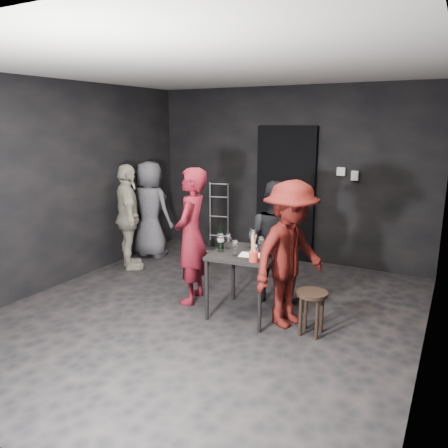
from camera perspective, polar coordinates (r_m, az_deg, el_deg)
The scene contains 26 objects.
floor at distance 5.14m, azimuth -2.19°, elevation -11.63°, with size 4.50×5.00×0.02m, color black.
ceiling at distance 4.70m, azimuth -2.49°, elevation 19.79°, with size 4.50×5.00×0.02m, color silver.
wall_back at distance 6.98m, azimuth 8.30°, elevation 6.41°, with size 4.50×0.04×2.70m, color black.
wall_left at distance 6.19m, azimuth -20.60°, elevation 4.84°, with size 0.04×5.00×2.70m, color black.
wall_right at distance 4.09m, azimuth 25.87°, elevation 0.44°, with size 0.04×5.00×2.70m, color black.
doorway at distance 6.97m, azimuth 8.05°, elevation 3.91°, with size 0.95×0.10×2.10m, color black.
wallbox_upper at distance 6.68m, azimuth 15.07°, elevation 6.65°, with size 0.12×0.06×0.12m, color #B7B7B2.
wallbox_lower at distance 6.64m, azimuth 16.73°, elevation 6.08°, with size 0.10×0.06×0.14m, color #B7B7B2.
hand_truck at distance 7.52m, azimuth -0.77°, elevation -1.79°, with size 0.39×0.33×1.16m.
tasting_table at distance 4.89m, azimuth 2.85°, elevation -4.76°, with size 0.72×0.72×0.75m.
stool at distance 4.63m, azimuth 11.41°, elevation -9.85°, with size 0.32×0.32×0.47m.
server_red at distance 5.24m, azimuth -4.31°, elevation -0.76°, with size 0.66×0.43×1.80m, color maroon.
woman_black at distance 5.34m, azimuth 6.52°, elevation -2.35°, with size 0.71×0.39×1.47m, color black.
man_maroon at distance 4.67m, azimuth 8.65°, elevation -3.47°, with size 1.07×0.50×1.66m, color #55120E.
bystander_cream at distance 6.58m, azimuth -12.42°, elevation 1.16°, with size 0.96×0.46×1.64m, color #BAB49C.
bystander_grey at distance 7.15m, azimuth -9.63°, elevation 2.12°, with size 0.79×0.43×1.62m, color #55545A.
tasting_mat at distance 4.75m, azimuth 3.74°, elevation -4.08°, with size 0.28×0.18×0.00m, color white.
wine_glass_a at distance 4.85m, azimuth -0.46°, elevation -2.33°, with size 0.08×0.08×0.22m, color white, non-canonical shape.
wine_glass_b at distance 4.97m, azimuth 0.58°, elevation -2.14°, with size 0.07×0.07×0.19m, color white, non-canonical shape.
wine_glass_c at distance 5.01m, azimuth 3.71°, elevation -1.86°, with size 0.08×0.08×0.22m, color white, non-canonical shape.
wine_glass_d at distance 4.71m, azimuth 1.44°, elevation -3.04°, with size 0.07×0.07×0.19m, color white, non-canonical shape.
wine_glass_e at distance 4.59m, azimuth 4.06°, elevation -3.55°, with size 0.07×0.07×0.18m, color white, non-canonical shape.
wine_glass_f at distance 4.86m, azimuth 4.83°, elevation -2.58°, with size 0.07×0.07×0.18m, color white, non-canonical shape.
wine_bottle at distance 4.96m, azimuth -0.44°, elevation -1.95°, with size 0.07×0.07×0.30m.
breadstick_cup at distance 4.50m, azimuth 3.90°, elevation -3.25°, with size 0.10×0.10×0.30m.
reserved_card at distance 4.73m, azimuth 6.07°, elevation -3.52°, with size 0.09×0.15×0.11m, color white, non-canonical shape.
Camera 1 is at (2.40, -4.01, 2.16)m, focal length 35.00 mm.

